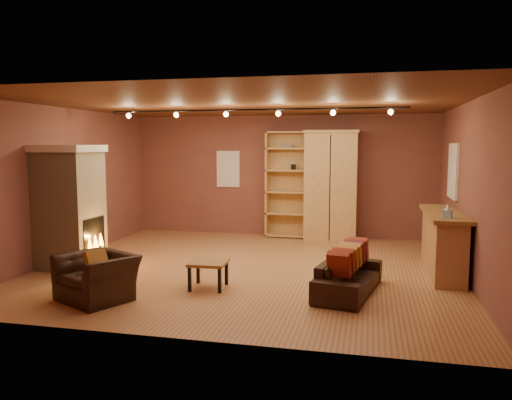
% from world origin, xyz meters
% --- Properties ---
extents(floor, '(7.00, 7.00, 0.00)m').
position_xyz_m(floor, '(0.00, 0.00, 0.00)').
color(floor, brown).
rests_on(floor, ground).
extents(ceiling, '(7.00, 7.00, 0.00)m').
position_xyz_m(ceiling, '(0.00, 0.00, 2.80)').
color(ceiling, brown).
rests_on(ceiling, back_wall).
extents(back_wall, '(7.00, 0.02, 2.80)m').
position_xyz_m(back_wall, '(0.00, 3.25, 1.40)').
color(back_wall, brown).
rests_on(back_wall, floor).
extents(left_wall, '(0.02, 6.50, 2.80)m').
position_xyz_m(left_wall, '(-3.50, 0.00, 1.40)').
color(left_wall, brown).
rests_on(left_wall, floor).
extents(right_wall, '(0.02, 6.50, 2.80)m').
position_xyz_m(right_wall, '(3.50, 0.00, 1.40)').
color(right_wall, brown).
rests_on(right_wall, floor).
extents(fireplace, '(1.01, 0.98, 2.12)m').
position_xyz_m(fireplace, '(-3.04, -0.60, 1.06)').
color(fireplace, tan).
rests_on(fireplace, floor).
extents(back_window, '(0.56, 0.04, 0.86)m').
position_xyz_m(back_window, '(-1.30, 3.23, 1.55)').
color(back_window, white).
rests_on(back_window, back_wall).
extents(bookcase, '(0.99, 0.39, 2.43)m').
position_xyz_m(bookcase, '(0.16, 3.12, 1.23)').
color(bookcase, tan).
rests_on(bookcase, floor).
extents(armoire, '(1.20, 0.68, 2.44)m').
position_xyz_m(armoire, '(1.16, 2.94, 1.22)').
color(armoire, tan).
rests_on(armoire, floor).
extents(bar_counter, '(0.58, 2.15, 1.03)m').
position_xyz_m(bar_counter, '(3.20, 0.37, 0.52)').
color(bar_counter, tan).
rests_on(bar_counter, floor).
extents(tissue_box, '(0.16, 0.16, 0.23)m').
position_xyz_m(tissue_box, '(3.15, -0.34, 1.12)').
color(tissue_box, '#81B0CF').
rests_on(tissue_box, bar_counter).
extents(right_window, '(0.05, 0.90, 1.00)m').
position_xyz_m(right_window, '(3.47, 1.40, 1.65)').
color(right_window, white).
rests_on(right_window, right_wall).
extents(loveseat, '(0.81, 1.74, 0.72)m').
position_xyz_m(loveseat, '(1.74, -1.10, 0.35)').
color(loveseat, black).
rests_on(loveseat, floor).
extents(armchair, '(1.14, 0.99, 0.84)m').
position_xyz_m(armchair, '(-1.62, -2.18, 0.42)').
color(armchair, black).
rests_on(armchair, floor).
extents(coffee_table, '(0.57, 0.57, 0.41)m').
position_xyz_m(coffee_table, '(-0.31, -1.31, 0.35)').
color(coffee_table, olive).
rests_on(coffee_table, floor).
extents(track_rail, '(5.20, 0.09, 0.13)m').
position_xyz_m(track_rail, '(0.00, 0.20, 2.69)').
color(track_rail, black).
rests_on(track_rail, ceiling).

